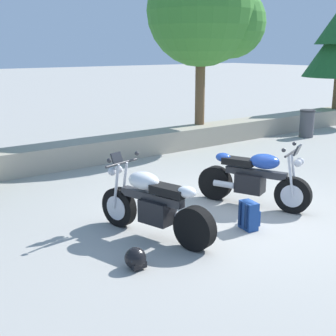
# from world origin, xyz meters

# --- Properties ---
(ground_plane) EXTENTS (120.00, 120.00, 0.00)m
(ground_plane) POSITION_xyz_m (0.00, 0.00, 0.00)
(ground_plane) COLOR #A3A099
(stone_wall) EXTENTS (36.00, 0.80, 0.55)m
(stone_wall) POSITION_xyz_m (0.00, 4.80, 0.28)
(stone_wall) COLOR #A89E89
(stone_wall) RESTS_ON ground
(motorcycle_white_near_left) EXTENTS (0.86, 2.03, 1.18)m
(motorcycle_white_near_left) POSITION_xyz_m (-1.69, 0.11, 0.49)
(motorcycle_white_near_left) COLOR black
(motorcycle_white_near_left) RESTS_ON ground
(motorcycle_blue_centre) EXTENTS (1.02, 1.97, 1.18)m
(motorcycle_blue_centre) POSITION_xyz_m (0.52, 0.16, 0.49)
(motorcycle_blue_centre) COLOR black
(motorcycle_blue_centre) RESTS_ON ground
(rider_backpack) EXTENTS (0.30, 0.33, 0.47)m
(rider_backpack) POSITION_xyz_m (-0.35, -0.54, 0.24)
(rider_backpack) COLOR navy
(rider_backpack) RESTS_ON ground
(rider_helmet) EXTENTS (0.28, 0.28, 0.28)m
(rider_helmet) POSITION_xyz_m (-2.48, -0.61, 0.14)
(rider_helmet) COLOR black
(rider_helmet) RESTS_ON ground
(leafy_tree_mid_left) EXTENTS (3.20, 3.05, 4.69)m
(leafy_tree_mid_left) POSITION_xyz_m (3.63, 4.93, 3.64)
(leafy_tree_mid_left) COLOR brown
(leafy_tree_mid_left) RESTS_ON stone_wall
(trash_bin) EXTENTS (0.46, 0.46, 0.86)m
(trash_bin) POSITION_xyz_m (6.74, 3.66, 0.43)
(trash_bin) COLOR #4C4C51
(trash_bin) RESTS_ON ground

